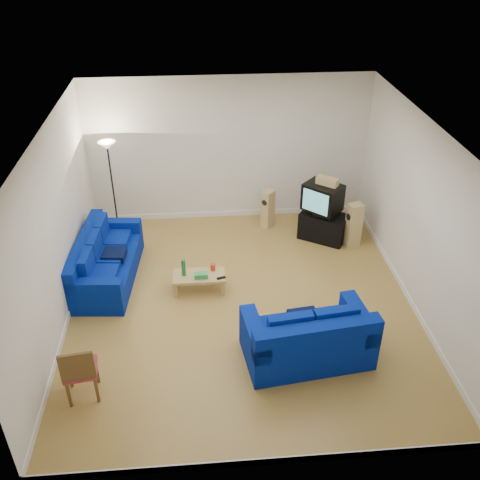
{
  "coord_description": "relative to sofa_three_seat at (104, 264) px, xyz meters",
  "views": [
    {
      "loc": [
        -0.67,
        -7.45,
        6.0
      ],
      "look_at": [
        0.0,
        0.4,
        1.1
      ],
      "focal_mm": 40.0,
      "sensor_mm": 36.0,
      "label": 1
    }
  ],
  "objects": [
    {
      "name": "sofa_loveseat",
      "position": [
        3.41,
        -2.43,
        0.04
      ],
      "size": [
        2.03,
        1.3,
        0.96
      ],
      "rotation": [
        0.0,
        0.0,
        0.13
      ],
      "color": "navy",
      "rests_on": "ground"
    },
    {
      "name": "tissue_box",
      "position": [
        1.81,
        -0.62,
        0.07
      ],
      "size": [
        0.24,
        0.14,
        0.1
      ],
      "primitive_type": "cube",
      "rotation": [
        0.0,
        0.0,
        0.03
      ],
      "color": "green",
      "rests_on": "coffee_table"
    },
    {
      "name": "floor_lamp",
      "position": [
        0.06,
        1.69,
        1.4
      ],
      "size": [
        0.36,
        0.36,
        2.09
      ],
      "color": "black",
      "rests_on": "ground"
    },
    {
      "name": "remote",
      "position": [
        2.17,
        -0.67,
        0.03
      ],
      "size": [
        0.17,
        0.09,
        0.02
      ],
      "primitive_type": "cube",
      "rotation": [
        0.0,
        0.0,
        0.28
      ],
      "color": "black",
      "rests_on": "coffee_table"
    },
    {
      "name": "red_canister",
      "position": [
        2.03,
        -0.4,
        0.08
      ],
      "size": [
        0.11,
        0.11,
        0.13
      ],
      "primitive_type": "cylinder",
      "rotation": [
        0.0,
        0.0,
        0.19
      ],
      "color": "red",
      "rests_on": "coffee_table"
    },
    {
      "name": "speaker_left",
      "position": [
        3.32,
        1.69,
        0.11
      ],
      "size": [
        0.32,
        0.32,
        0.86
      ],
      "rotation": [
        0.0,
        0.0,
        -0.77
      ],
      "color": "tan",
      "rests_on": "ground"
    },
    {
      "name": "room",
      "position": [
        2.51,
        -1.01,
        1.22
      ],
      "size": [
        6.01,
        6.51,
        3.21
      ],
      "color": "olive",
      "rests_on": "ground"
    },
    {
      "name": "speaker_right",
      "position": [
        4.96,
        0.74,
        0.16
      ],
      "size": [
        0.34,
        0.3,
        0.97
      ],
      "rotation": [
        0.0,
        0.0,
        -1.28
      ],
      "color": "tan",
      "rests_on": "ground"
    },
    {
      "name": "sofa_three_seat",
      "position": [
        0.0,
        0.0,
        0.0
      ],
      "size": [
        1.17,
        2.35,
        0.88
      ],
      "rotation": [
        0.0,
        0.0,
        -1.65
      ],
      "color": "navy",
      "rests_on": "ground"
    },
    {
      "name": "tv_stand",
      "position": [
        4.42,
        1.07,
        -0.03
      ],
      "size": [
        1.09,
        0.96,
        0.58
      ],
      "primitive_type": "cube",
      "rotation": [
        0.0,
        0.0,
        -0.57
      ],
      "color": "black",
      "rests_on": "ground"
    },
    {
      "name": "coffee_table",
      "position": [
        1.77,
        -0.53,
        -0.04
      ],
      "size": [
        0.95,
        0.47,
        0.34
      ],
      "rotation": [
        0.0,
        0.0,
        -0.0
      ],
      "color": "tan",
      "rests_on": "ground"
    },
    {
      "name": "av_receiver",
      "position": [
        4.4,
        1.03,
        0.31
      ],
      "size": [
        0.52,
        0.49,
        0.1
      ],
      "primitive_type": "cube",
      "rotation": [
        0.0,
        0.0,
        -0.45
      ],
      "color": "black",
      "rests_on": "tv_stand"
    },
    {
      "name": "television",
      "position": [
        4.36,
        1.11,
        0.64
      ],
      "size": [
        0.9,
        0.9,
        0.57
      ],
      "rotation": [
        0.0,
        0.0,
        -0.77
      ],
      "color": "black",
      "rests_on": "av_receiver"
    },
    {
      "name": "bottle",
      "position": [
        1.5,
        -0.51,
        0.18
      ],
      "size": [
        0.08,
        0.08,
        0.33
      ],
      "primitive_type": "cylinder",
      "rotation": [
        0.0,
        0.0,
        0.0
      ],
      "color": "#197233",
      "rests_on": "coffee_table"
    },
    {
      "name": "centre_speaker",
      "position": [
        4.43,
        1.12,
        1.0
      ],
      "size": [
        0.46,
        0.42,
        0.16
      ],
      "primitive_type": "cube",
      "rotation": [
        0.0,
        0.0,
        -0.68
      ],
      "color": "tan",
      "rests_on": "television"
    },
    {
      "name": "dining_chair",
      "position": [
        0.07,
        -2.95,
        0.22
      ],
      "size": [
        0.53,
        0.53,
        0.97
      ],
      "rotation": [
        0.0,
        0.0,
        0.14
      ],
      "color": "brown",
      "rests_on": "ground"
    }
  ]
}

